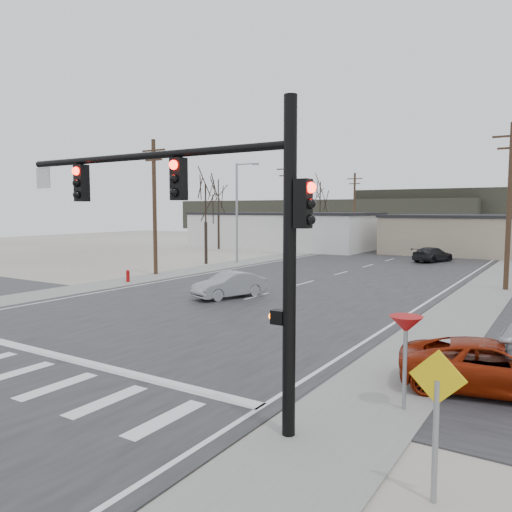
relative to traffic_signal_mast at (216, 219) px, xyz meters
The scene contains 23 objects.
ground 11.07m from the traffic_signal_mast, 141.84° to the left, with size 140.00×140.00×0.00m, color silver.
main_road 23.10m from the traffic_signal_mast, 110.42° to the left, with size 18.00×110.00×0.05m, color black.
cross_road 11.07m from the traffic_signal_mast, 141.84° to the left, with size 90.00×10.00×0.04m, color black.
sidewalk_left 32.41m from the traffic_signal_mast, 125.21° to the left, with size 3.00×90.00×0.06m, color gray.
sidewalk_right 26.75m from the traffic_signal_mast, 84.10° to the left, with size 3.00×90.00×0.06m, color gray.
traffic_signal_mast is the anchor object (origin of this frame).
fire_hydrant 23.39m from the traffic_signal_mast, 141.87° to the left, with size 0.24×0.24×0.87m.
yield_sign 5.21m from the traffic_signal_mast, 36.85° to the left, with size 0.80×0.80×2.35m.
diamond_sign 6.01m from the traffic_signal_mast, ahead, with size 0.92×0.10×2.61m.
building_left_far 52.07m from the traffic_signal_mast, 117.34° to the left, with size 22.30×12.30×4.50m.
upole_left_b 26.60m from the traffic_signal_mast, 136.81° to the left, with size 2.20×0.30×10.00m.
upole_left_c 42.85m from the traffic_signal_mast, 116.91° to the left, with size 2.20×0.30×10.00m.
upole_left_d 61.35m from the traffic_signal_mast, 108.43° to the left, with size 2.20×0.30×10.00m.
upole_right_a 24.48m from the traffic_signal_mast, 81.52° to the left, with size 2.20×0.30×10.00m.
streetlight_main 33.84m from the traffic_signal_mast, 123.54° to the left, with size 2.40×0.25×9.00m.
tree_left_near 33.52m from the traffic_signal_mast, 128.57° to the left, with size 3.30×3.30×7.35m.
tree_left_far 56.63m from the traffic_signal_mast, 112.75° to the left, with size 3.96×3.96×8.82m.
tree_left_mid 50.12m from the traffic_signal_mast, 126.63° to the left, with size 3.96×3.96×8.82m.
hill_left 107.17m from the traffic_signal_mast, 113.59° to the left, with size 70.00×18.00×7.00m, color #333026.
sedan_crossing 16.34m from the traffic_signal_mast, 124.48° to the left, with size 1.47×4.22×1.39m, color gray.
car_far_a 38.94m from the traffic_signal_mast, 95.91° to the left, with size 1.89×4.66×1.35m, color black.
car_far_b 66.18m from the traffic_signal_mast, 98.95° to the left, with size 1.52×3.78×1.29m, color black.
car_parked_red 8.40m from the traffic_signal_mast, 44.62° to the left, with size 2.24×4.86×1.35m, color maroon.
Camera 1 is at (14.74, -15.28, 4.88)m, focal length 35.00 mm.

